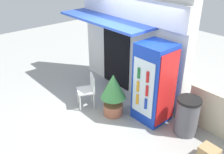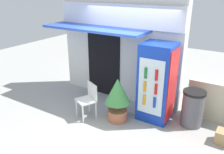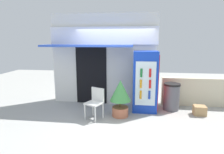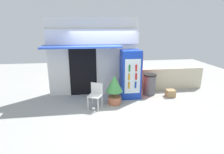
{
  "view_description": "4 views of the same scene",
  "coord_description": "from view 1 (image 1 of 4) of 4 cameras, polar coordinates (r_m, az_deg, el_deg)",
  "views": [
    {
      "loc": [
        4.03,
        -3.13,
        3.52
      ],
      "look_at": [
        0.08,
        0.3,
        0.88
      ],
      "focal_mm": 40.24,
      "sensor_mm": 36.0,
      "label": 1
    },
    {
      "loc": [
        2.69,
        -3.97,
        2.98
      ],
      "look_at": [
        0.09,
        0.22,
        1.04
      ],
      "focal_mm": 37.32,
      "sensor_mm": 36.0,
      "label": 2
    },
    {
      "loc": [
        0.68,
        -4.92,
        2.13
      ],
      "look_at": [
        0.02,
        0.23,
        1.12
      ],
      "focal_mm": 30.17,
      "sensor_mm": 36.0,
      "label": 3
    },
    {
      "loc": [
        -0.64,
        -5.77,
        2.71
      ],
      "look_at": [
        0.21,
        0.38,
        0.93
      ],
      "focal_mm": 29.2,
      "sensor_mm": 36.0,
      "label": 4
    }
  ],
  "objects": [
    {
      "name": "storefront_building",
      "position": [
        6.63,
        4.28,
        9.35
      ],
      "size": [
        3.57,
        1.18,
        3.0
      ],
      "color": "silver",
      "rests_on": "ground"
    },
    {
      "name": "potted_plant_near_shop",
      "position": [
        5.79,
        0.28,
        -3.28
      ],
      "size": [
        0.59,
        0.59,
        1.05
      ],
      "color": "#BC6B4C",
      "rests_on": "ground"
    },
    {
      "name": "ground",
      "position": [
        6.2,
        -2.59,
        -7.82
      ],
      "size": [
        16.0,
        16.0,
        0.0
      ],
      "primitive_type": "plane",
      "color": "#A3A39E"
    },
    {
      "name": "plastic_chair",
      "position": [
        6.18,
        -5.38,
        -2.56
      ],
      "size": [
        0.55,
        0.54,
        0.85
      ],
      "color": "silver",
      "rests_on": "ground"
    },
    {
      "name": "trash_bin",
      "position": [
        5.54,
        16.68,
        -8.51
      ],
      "size": [
        0.5,
        0.5,
        0.84
      ],
      "color": "#595960",
      "rests_on": "ground"
    },
    {
      "name": "cardboard_box",
      "position": [
        5.21,
        21.12,
        -15.96
      ],
      "size": [
        0.35,
        0.3,
        0.27
      ],
      "primitive_type": "cube",
      "rotation": [
        0.0,
        0.0,
        -0.04
      ],
      "color": "tan",
      "rests_on": "ground"
    },
    {
      "name": "drink_cooler",
      "position": [
        5.58,
        9.52,
        -1.44
      ],
      "size": [
        0.74,
        0.74,
        1.83
      ],
      "color": "#1438B2",
      "rests_on": "ground"
    }
  ]
}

